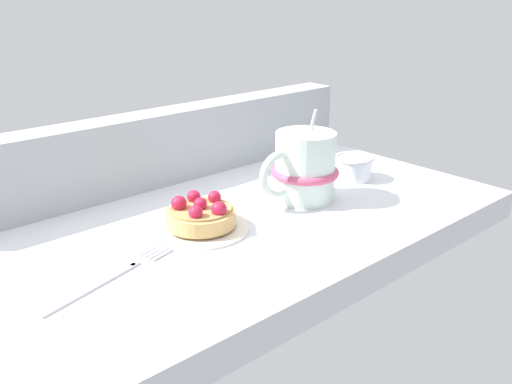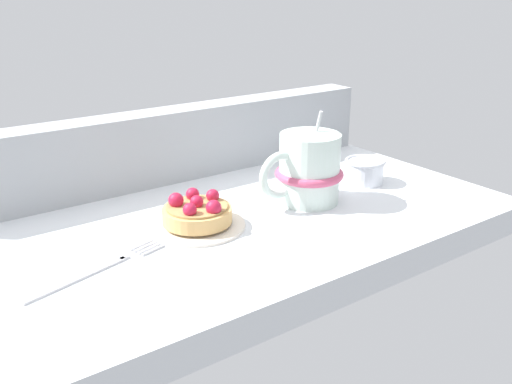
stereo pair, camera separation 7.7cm
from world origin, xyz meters
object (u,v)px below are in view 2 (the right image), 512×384
Objects in this scene: raspberry_tart at (197,212)px; dessert_plate at (198,224)px; coffee_mug at (308,169)px; dessert_fork at (99,268)px; sugar_bowl at (365,170)px.

dessert_plate is at bearing 126.22° from raspberry_tart.
dessert_plate is 18.37cm from coffee_mug.
raspberry_tart is at bearing -53.78° from dessert_plate.
dessert_fork is (-14.97, -3.89, -0.07)cm from dessert_plate.
dessert_plate reaches higher than dessert_fork.
dessert_plate is 30.74cm from sugar_bowl.
coffee_mug is 33.13cm from dessert_fork.
coffee_mug is at bearing -4.38° from raspberry_tart.
sugar_bowl is (45.67, 3.57, 1.78)cm from dessert_fork.
raspberry_tart is 30.70cm from sugar_bowl.
coffee_mug is (17.72, -1.36, 4.65)cm from dessert_plate.
dessert_fork is at bearing -165.43° from dessert_plate.
raspberry_tart reaches higher than sugar_bowl.
coffee_mug is 2.14× the size of sugar_bowl.
coffee_mug reaches higher than dessert_plate.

